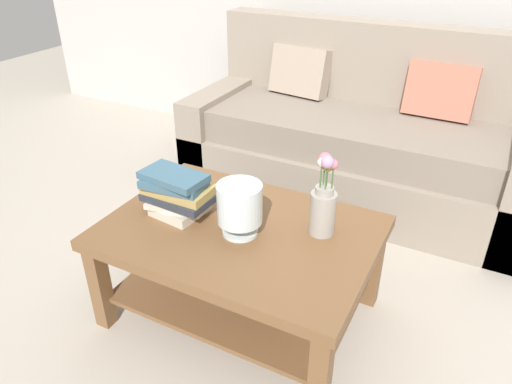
{
  "coord_description": "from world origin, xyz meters",
  "views": [
    {
      "loc": [
        0.83,
        -1.89,
        1.62
      ],
      "look_at": [
        -0.01,
        -0.27,
        0.58
      ],
      "focal_mm": 33.55,
      "sensor_mm": 36.0,
      "label": 1
    }
  ],
  "objects": [
    {
      "name": "glass_hurricane_vase",
      "position": [
        0.01,
        -0.45,
        0.61
      ],
      "size": [
        0.19,
        0.19,
        0.23
      ],
      "color": "silver",
      "rests_on": "coffee_table"
    },
    {
      "name": "coffee_table",
      "position": [
        -0.01,
        -0.42,
        0.35
      ],
      "size": [
        1.14,
        0.81,
        0.48
      ],
      "color": "brown",
      "rests_on": "ground"
    },
    {
      "name": "ground_plane",
      "position": [
        0.0,
        0.0,
        0.0
      ],
      "size": [
        10.0,
        10.0,
        0.0
      ],
      "primitive_type": "plane",
      "color": "#ADA393"
    },
    {
      "name": "couch",
      "position": [
        0.09,
        0.97,
        0.36
      ],
      "size": [
        2.16,
        0.9,
        1.06
      ],
      "color": "gray",
      "rests_on": "ground"
    },
    {
      "name": "flower_pitcher",
      "position": [
        0.31,
        -0.29,
        0.62
      ],
      "size": [
        0.11,
        0.11,
        0.36
      ],
      "color": "#9E998E",
      "rests_on": "coffee_table"
    },
    {
      "name": "book_stack_main",
      "position": [
        -0.31,
        -0.44,
        0.58
      ],
      "size": [
        0.31,
        0.23,
        0.2
      ],
      "color": "beige",
      "rests_on": "coffee_table"
    }
  ]
}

